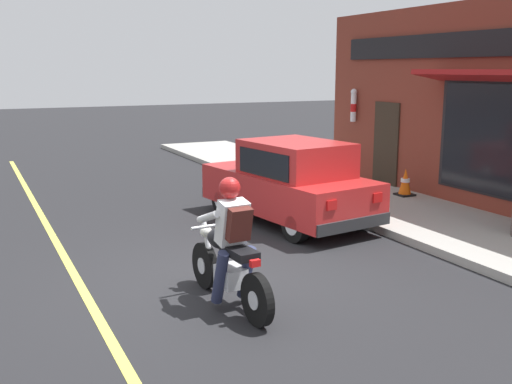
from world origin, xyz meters
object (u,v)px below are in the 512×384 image
car_hatchback (289,183)px  traffic_cone (405,182)px  fire_hydrant (302,161)px  motorcycle_with_rider (230,253)px

car_hatchback → traffic_cone: (3.17, 0.47, -0.33)m
fire_hydrant → car_hatchback: bearing=-123.7°
car_hatchback → fire_hydrant: 3.97m
traffic_cone → fire_hydrant: 2.99m
motorcycle_with_rider → car_hatchback: (2.65, 3.27, 0.09)m
fire_hydrant → traffic_cone: bearing=-71.0°
traffic_cone → motorcycle_with_rider: bearing=-147.2°
motorcycle_with_rider → traffic_cone: (5.82, 3.75, -0.25)m
car_hatchback → fire_hydrant: (2.20, 3.30, -0.19)m
motorcycle_with_rider → car_hatchback: motorcycle_with_rider is taller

